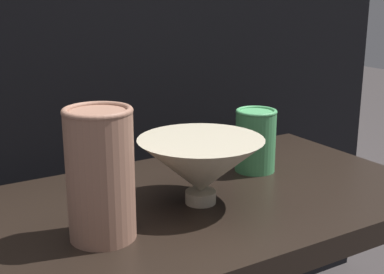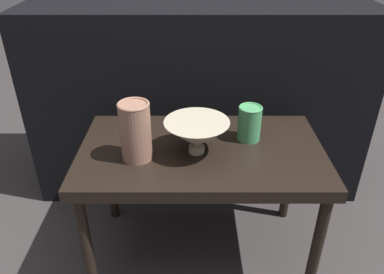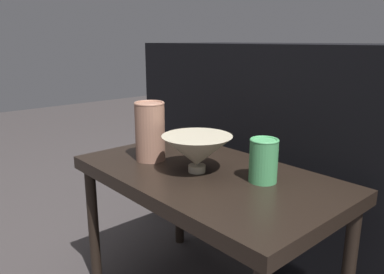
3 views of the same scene
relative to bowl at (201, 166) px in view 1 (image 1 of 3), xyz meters
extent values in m
cube|color=black|center=(0.02, 0.02, -0.08)|extent=(0.79, 0.46, 0.04)
cylinder|color=black|center=(0.38, 0.22, -0.31)|extent=(0.04, 0.04, 0.42)
cube|color=black|center=(0.02, 0.55, -0.11)|extent=(1.40, 0.50, 0.82)
cylinder|color=#B2A88E|center=(0.00, 0.00, -0.05)|extent=(0.05, 0.05, 0.02)
cone|color=#B2A88E|center=(0.00, 0.00, 0.00)|extent=(0.20, 0.20, 0.09)
cylinder|color=#996B56|center=(-0.18, -0.03, 0.03)|extent=(0.09, 0.09, 0.18)
torus|color=#996B56|center=(-0.18, -0.03, 0.12)|extent=(0.10, 0.10, 0.01)
cylinder|color=#47995B|center=(0.17, 0.08, -0.01)|extent=(0.08, 0.08, 0.12)
torus|color=#47995B|center=(0.17, 0.08, 0.05)|extent=(0.08, 0.08, 0.01)
camera|label=1|loc=(-0.43, -0.68, 0.28)|focal=50.00mm
camera|label=2|loc=(-0.01, -1.00, 0.58)|focal=35.00mm
camera|label=3|loc=(0.76, -0.69, 0.31)|focal=35.00mm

